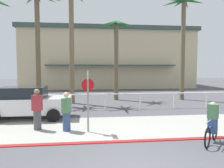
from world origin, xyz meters
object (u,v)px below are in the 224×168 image
palm_tree_6 (183,25)px  car_white_1 (27,102)px  cyclist_blue_0 (212,124)px  pedestrian_1 (66,113)px  palm_tree_5 (116,39)px  palm_tree_4 (71,19)px  pedestrian_0 (37,111)px  palm_tree_3 (38,20)px  stop_sign_bike_lane (88,92)px

palm_tree_6 → car_white_1: bearing=-152.2°
cyclist_blue_0 → pedestrian_1: (-5.29, 2.09, 0.07)m
cyclist_blue_0 → palm_tree_5: bearing=99.9°
palm_tree_5 → pedestrian_1: size_ratio=3.93×
cyclist_blue_0 → car_white_1: bearing=148.2°
palm_tree_4 → car_white_1: palm_tree_4 is taller
pedestrian_0 → pedestrian_1: size_ratio=1.07×
palm_tree_5 → car_white_1: (-5.61, -6.37, -4.19)m
palm_tree_3 → palm_tree_4: bearing=-7.9°
palm_tree_3 → pedestrian_0: size_ratio=4.64×
stop_sign_bike_lane → palm_tree_6: palm_tree_6 is taller
cyclist_blue_0 → stop_sign_bike_lane: bearing=157.6°
pedestrian_1 → pedestrian_0: bearing=165.6°
palm_tree_5 → cyclist_blue_0: bearing=-80.1°
palm_tree_6 → pedestrian_1: size_ratio=5.07×
palm_tree_3 → pedestrian_1: (2.67, -7.83, -5.43)m
palm_tree_4 → pedestrian_0: bearing=-98.5°
pedestrian_1 → car_white_1: bearing=131.0°
pedestrian_1 → palm_tree_4: bearing=91.4°
stop_sign_bike_lane → palm_tree_4: palm_tree_4 is taller
stop_sign_bike_lane → palm_tree_6: 12.69m
palm_tree_4 → pedestrian_1: size_ratio=5.05×
palm_tree_5 → palm_tree_6: size_ratio=0.78×
palm_tree_5 → stop_sign_bike_lane: bearing=-104.9°
stop_sign_bike_lane → palm_tree_3: palm_tree_3 is taller
pedestrian_0 → car_white_1: bearing=113.5°
palm_tree_6 → cyclist_blue_0: palm_tree_6 is taller
palm_tree_4 → car_white_1: size_ratio=1.91×
stop_sign_bike_lane → pedestrian_1: stop_sign_bike_lane is taller
pedestrian_0 → pedestrian_1: bearing=-14.4°
palm_tree_4 → car_white_1: 7.57m
palm_tree_3 → palm_tree_5: (6.03, 1.14, -1.13)m
palm_tree_4 → palm_tree_5: palm_tree_4 is taller
car_white_1 → cyclist_blue_0: 8.87m
palm_tree_5 → palm_tree_3: bearing=-169.3°
palm_tree_6 → palm_tree_5: bearing=174.8°
palm_tree_6 → pedestrian_1: palm_tree_6 is taller
palm_tree_4 → palm_tree_5: size_ratio=1.28×
palm_tree_3 → palm_tree_5: bearing=10.7°
car_white_1 → pedestrian_1: 3.43m
stop_sign_bike_lane → pedestrian_0: 2.40m
stop_sign_bike_lane → palm_tree_4: (-1.09, 7.75, 4.59)m
car_white_1 → cyclist_blue_0: (7.54, -4.68, -0.18)m
stop_sign_bike_lane → palm_tree_3: size_ratio=0.31×
pedestrian_0 → palm_tree_6: bearing=38.7°
palm_tree_6 → car_white_1: (-11.14, -5.87, -5.38)m
palm_tree_3 → pedestrian_1: bearing=-71.2°
stop_sign_bike_lane → palm_tree_6: bearing=47.5°
car_white_1 → pedestrian_0: size_ratio=2.47×
palm_tree_3 → pedestrian_1: 9.89m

